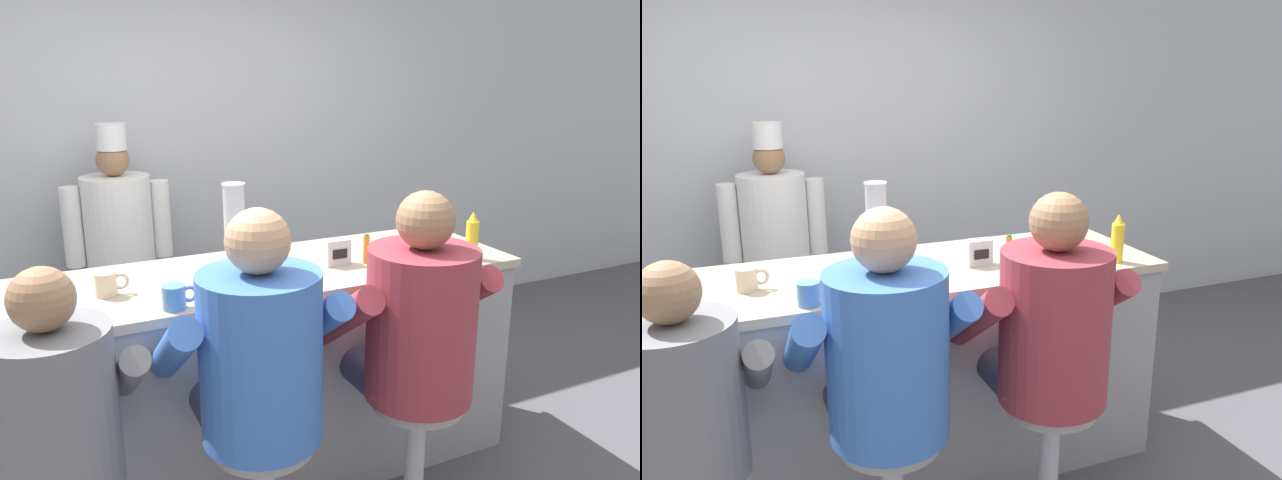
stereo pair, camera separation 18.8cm
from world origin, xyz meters
TOP-DOWN VIEW (x-y plane):
  - wall_back at (0.00, 1.94)m, footprint 10.00×0.06m
  - diner_counter at (0.00, 0.37)m, footprint 2.42×0.75m
  - ketchup_bottle_red at (0.76, 0.26)m, footprint 0.07×0.07m
  - mustard_bottle_yellow at (0.99, 0.11)m, footprint 0.06×0.06m
  - hot_sauce_bottle_orange at (0.49, 0.26)m, footprint 0.03×0.03m
  - water_pitcher_clear at (0.86, 0.35)m, footprint 0.16×0.14m
  - breakfast_plate at (-0.18, 0.22)m, footprint 0.25×0.25m
  - cereal_bowl at (-0.98, 0.07)m, footprint 0.16×0.16m
  - coffee_mug_blue at (-0.45, 0.07)m, footprint 0.14×0.09m
  - coffee_mug_tan at (-0.67, 0.34)m, footprint 0.14×0.09m
  - cup_stack_steel at (-0.09, 0.45)m, footprint 0.10×0.10m
  - napkin_dispenser_chrome at (0.36, 0.30)m, footprint 0.12×0.07m
  - diner_seated_grey at (-0.92, -0.28)m, footprint 0.57×0.56m
  - diner_seated_blue at (-0.25, -0.27)m, footprint 0.66×0.65m
  - diner_seated_maroon at (0.42, -0.27)m, footprint 0.66×0.65m
  - cook_in_whites_near at (-0.44, 1.63)m, footprint 0.63×0.40m

SIDE VIEW (x-z plane):
  - diner_counter at x=0.00m, z-range 0.00..1.03m
  - diner_seated_grey at x=-0.92m, z-range 0.16..1.54m
  - cook_in_whites_near at x=-0.44m, z-range 0.08..1.69m
  - diner_seated_blue at x=-0.25m, z-range 0.16..1.64m
  - diner_seated_maroon at x=0.42m, z-range 0.16..1.64m
  - breakfast_plate at x=-0.18m, z-range 1.02..1.07m
  - cereal_bowl at x=-0.98m, z-range 1.03..1.08m
  - coffee_mug_blue at x=-0.45m, z-range 1.03..1.12m
  - coffee_mug_tan at x=-0.67m, z-range 1.03..1.13m
  - napkin_dispenser_chrome at x=0.36m, z-range 1.03..1.15m
  - hot_sauce_bottle_orange at x=0.49m, z-range 1.03..1.17m
  - mustard_bottle_yellow at x=0.99m, z-range 1.02..1.25m
  - water_pitcher_clear at x=0.86m, z-range 1.03..1.26m
  - ketchup_bottle_red at x=0.76m, z-range 1.02..1.28m
  - cup_stack_steel at x=-0.09m, z-range 1.03..1.43m
  - wall_back at x=0.00m, z-range 0.00..2.70m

